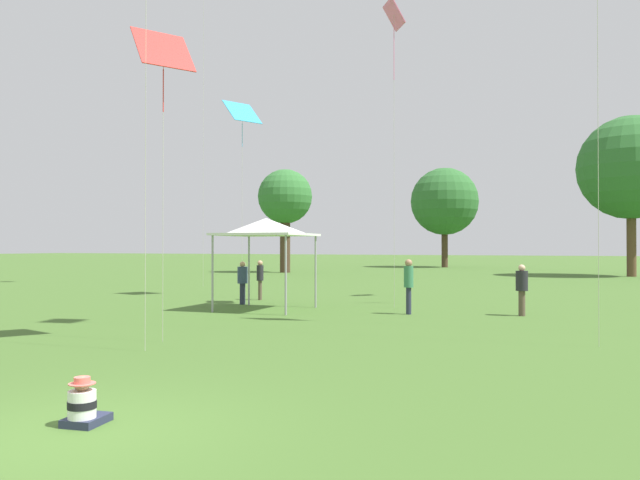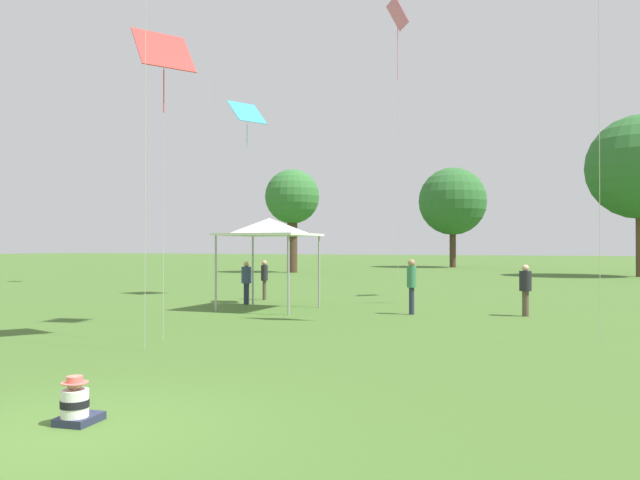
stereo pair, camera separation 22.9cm
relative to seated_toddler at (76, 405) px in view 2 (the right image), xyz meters
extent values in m
plane|color=#426628|center=(0.14, -0.40, -0.25)|extent=(300.00, 300.00, 0.00)
cube|color=#282D47|center=(-0.01, 0.07, -0.20)|extent=(0.48, 0.57, 0.10)
cylinder|color=white|center=(0.00, -0.02, 0.02)|extent=(0.38, 0.38, 0.33)
cylinder|color=black|center=(0.00, -0.02, 0.02)|extent=(0.39, 0.39, 0.09)
sphere|color=#A37556|center=(0.00, -0.02, 0.27)|extent=(0.19, 0.19, 0.19)
cylinder|color=#E0665B|center=(0.00, -0.02, 0.27)|extent=(0.32, 0.32, 0.01)
cylinder|color=#E0665B|center=(0.00, -0.02, 0.31)|extent=(0.19, 0.19, 0.09)
cylinder|color=brown|center=(4.03, 14.65, 0.15)|extent=(0.27, 0.27, 0.79)
cylinder|color=#232328|center=(4.03, 14.65, 0.86)|extent=(0.50, 0.50, 0.63)
sphere|color=#DBAD89|center=(4.03, 14.65, 1.27)|extent=(0.22, 0.22, 0.22)
cylinder|color=#282D42|center=(-6.06, 14.71, 0.15)|extent=(0.30, 0.30, 0.80)
cylinder|color=#334260|center=(-6.06, 14.71, 0.87)|extent=(0.54, 0.54, 0.63)
sphere|color=tan|center=(-6.06, 14.71, 1.27)|extent=(0.22, 0.22, 0.22)
cylinder|color=#282D42|center=(0.61, 13.74, 0.19)|extent=(0.20, 0.20, 0.87)
cylinder|color=#387A51|center=(0.61, 13.74, 0.97)|extent=(0.36, 0.36, 0.69)
sphere|color=#A37556|center=(0.61, 13.74, 1.42)|extent=(0.24, 0.24, 0.24)
cylinder|color=brown|center=(-6.36, 16.70, 0.15)|extent=(0.18, 0.18, 0.79)
cylinder|color=#232328|center=(-6.36, 16.70, 0.86)|extent=(0.34, 0.34, 0.63)
sphere|color=tan|center=(-6.36, 16.70, 1.27)|extent=(0.21, 0.21, 0.21)
cube|color=white|center=(-4.34, 13.30, 2.36)|extent=(3.06, 3.06, 0.08)
cone|color=white|center=(-4.34, 13.30, 2.67)|extent=(2.91, 2.91, 0.53)
cylinder|color=#99999E|center=(-5.72, 14.59, 1.04)|extent=(0.07, 0.07, 2.56)
cylinder|color=#99999E|center=(-3.05, 14.67, 1.04)|extent=(0.07, 0.07, 2.56)
cylinder|color=#99999E|center=(-5.63, 11.92, 1.04)|extent=(0.07, 0.07, 2.56)
cylinder|color=#99999E|center=(-2.96, 12.00, 1.04)|extent=(0.07, 0.07, 2.56)
cube|color=#339EDB|center=(-7.97, 18.06, 7.87)|extent=(1.60, 1.77, 1.04)
cylinder|color=#339EDB|center=(-7.97, 18.06, 6.85)|extent=(0.02, 0.02, 1.03)
cylinder|color=#BCB7A8|center=(-7.97, 18.06, 3.82)|extent=(0.01, 0.01, 8.12)
cylinder|color=#BCB7A8|center=(-2.77, 4.73, 5.57)|extent=(0.01, 0.01, 11.63)
cube|color=red|center=(-3.18, 5.89, 6.50)|extent=(1.37, 1.52, 1.03)
cylinder|color=red|center=(-3.18, 5.89, 5.55)|extent=(0.02, 0.02, 0.99)
cylinder|color=#BCB7A8|center=(-3.18, 5.89, 3.13)|extent=(0.01, 0.01, 6.74)
cylinder|color=#BCB7A8|center=(-13.30, 23.20, 10.16)|extent=(0.01, 0.01, 20.81)
cube|color=pink|center=(-0.41, 15.68, 10.30)|extent=(1.02, 1.15, 0.89)
cylinder|color=pink|center=(-0.41, 15.68, 8.94)|extent=(0.02, 0.02, 2.00)
cylinder|color=#BCB7A8|center=(-0.41, 15.68, 5.03)|extent=(0.01, 0.01, 10.54)
sphere|color=#2D662D|center=(9.38, 44.40, 7.68)|extent=(7.52, 7.52, 7.52)
cylinder|color=#473323|center=(-7.03, 59.21, 2.24)|extent=(0.65, 0.65, 4.96)
sphere|color=#2D662D|center=(-7.03, 59.21, 6.65)|extent=(7.03, 7.03, 7.03)
cylinder|color=#473323|center=(-16.90, 41.19, 2.32)|extent=(0.86, 0.86, 5.13)
sphere|color=#337033|center=(-16.90, 41.19, 6.13)|extent=(4.56, 4.56, 4.56)
camera|label=1|loc=(5.59, -5.98, 1.95)|focal=35.00mm
camera|label=2|loc=(5.80, -5.89, 1.95)|focal=35.00mm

